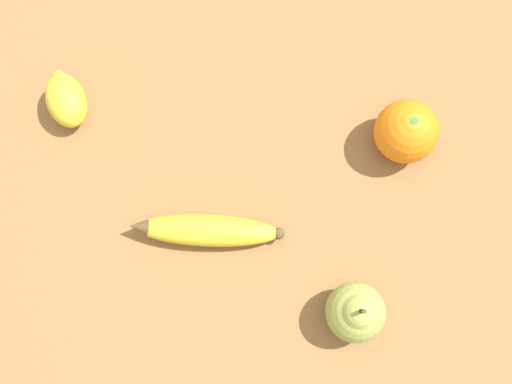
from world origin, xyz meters
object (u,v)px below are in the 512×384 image
at_px(orange, 406,132).
at_px(lemon, 66,100).
at_px(pear, 356,312).
at_px(banana, 207,230).

distance_m(orange, lemon, 0.43).
bearing_deg(pear, orange, 4.34).
bearing_deg(banana, orange, -151.51).
bearing_deg(pear, lemon, 75.48).
height_order(orange, pear, pear).
xyz_separation_m(banana, pear, (-0.03, -0.20, 0.02)).
bearing_deg(lemon, pear, -104.52).
bearing_deg(pear, banana, 82.81).
bearing_deg(lemon, banana, -110.50).
distance_m(orange, pear, 0.23).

